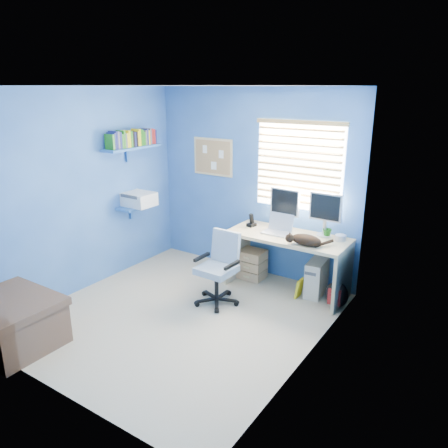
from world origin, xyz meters
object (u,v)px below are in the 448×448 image
Objects in this scene: office_chair at (219,277)px; tower_pc at (317,277)px; desk at (287,263)px; laptop at (277,225)px; cat at (306,240)px.

tower_pc is at bearing 42.93° from office_chair.
laptop reaches higher than desk.
office_chair is at bearing -172.42° from cat.
office_chair is at bearing -126.15° from desk.
cat reaches higher than tower_pc.
cat is (0.48, -0.19, -0.05)m from laptop.
office_chair is (-0.90, -0.84, 0.10)m from tower_pc.
desk is at bearing -169.32° from tower_pc.
office_chair reaches higher than tower_pc.
tower_pc is at bearing 13.03° from laptop.
laptop is 0.91× the size of cat.
laptop reaches higher than tower_pc.
laptop is 0.73× the size of tower_pc.
office_chair is (-0.86, -0.53, -0.48)m from cat.
cat is at bearing -21.77° from laptop.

